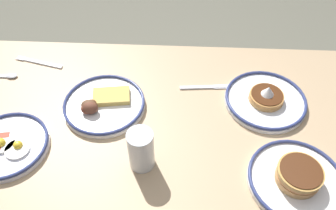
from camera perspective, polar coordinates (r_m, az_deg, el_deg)
The scene contains 9 objects.
dining_table at distance 1.18m, azimuth -2.69°, elevation -5.95°, with size 1.45×0.78×0.75m.
plate_near_main at distance 1.19m, azimuth 15.80°, elevation 0.90°, with size 0.27×0.27×0.07m.
plate_center_pancakes at distance 1.15m, azimuth -10.63°, elevation 0.17°, with size 0.27×0.27×0.05m.
plate_far_companion at distance 1.02m, azimuth 20.48°, elevation -11.34°, with size 0.27×0.27×0.06m.
plate_far_side at distance 1.14m, azimuth -25.08°, elevation -6.04°, with size 0.25×0.25×0.04m.
drinking_glass at distance 0.97m, azimuth -4.45°, elevation -7.58°, with size 0.07×0.07×0.13m.
fork_near at distance 1.39m, azimuth -20.53°, elevation 6.62°, with size 0.19×0.06×0.01m.
butter_knife at distance 1.21m, azimuth 6.85°, elevation 2.97°, with size 0.21×0.04×0.01m.
tea_spoon at distance 1.38m, azimuth -26.03°, elevation 4.35°, with size 0.18×0.03×0.01m.
Camera 1 is at (-0.09, 0.70, 1.60)m, focal length 36.96 mm.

